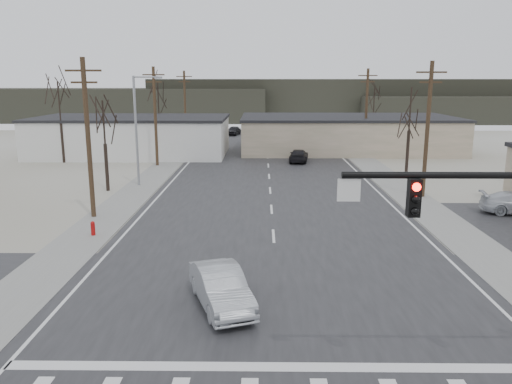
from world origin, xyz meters
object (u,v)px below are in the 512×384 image
car_far_b (233,131)px  car_far_a (299,156)px  sedan_crossing (221,287)px  fire_hydrant (93,228)px

car_far_b → car_far_a: bearing=-59.8°
sedan_crossing → fire_hydrant: bearing=112.2°
fire_hydrant → car_far_a: 29.76m
fire_hydrant → car_far_a: (13.51, 26.52, 0.27)m
car_far_a → car_far_b: bearing=-65.2°
sedan_crossing → car_far_a: bearing=61.7°
car_far_a → fire_hydrant: bearing=70.4°
car_far_a → car_far_b: 28.65m
fire_hydrant → car_far_b: (4.92, 53.85, 0.31)m
fire_hydrant → car_far_a: bearing=63.0°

